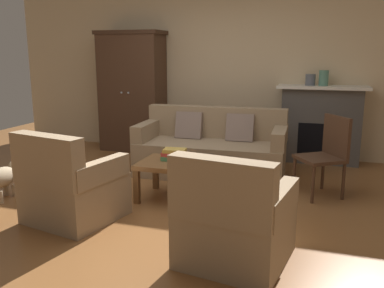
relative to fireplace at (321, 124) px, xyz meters
name	(u,v)px	position (x,y,z in m)	size (l,w,h in m)	color
ground_plane	(163,203)	(-1.55, -2.30, -0.57)	(9.60, 9.60, 0.00)	brown
back_wall	(222,64)	(-1.55, 0.25, 0.83)	(7.20, 0.10, 2.80)	beige
fireplace	(321,124)	(0.00, 0.00, 0.00)	(1.26, 0.48, 1.12)	#4C4947
armoire	(133,91)	(-2.95, -0.08, 0.39)	(1.06, 0.57, 1.92)	#472D1E
couch	(212,150)	(-1.35, -1.06, -0.25)	(1.95, 0.92, 0.86)	#937A5B
coffee_table	(190,168)	(-1.30, -2.12, -0.20)	(1.10, 0.60, 0.42)	brown
fruit_bowl	(194,160)	(-1.25, -2.12, -0.11)	(0.29, 0.29, 0.08)	beige
book_stack	(174,154)	(-1.51, -2.05, -0.09)	(0.27, 0.20, 0.13)	#427A4C
mantel_vase_slate	(310,80)	(-0.18, -0.02, 0.63)	(0.14, 0.14, 0.16)	#565B66
mantel_vase_jade	(324,78)	(0.00, -0.02, 0.66)	(0.13, 0.13, 0.21)	slate
armchair_near_left	(71,189)	(-2.21, -2.98, -0.25)	(0.91, 0.91, 0.88)	#997F60
armchair_near_right	(234,223)	(-0.56, -3.31, -0.25)	(0.88, 0.88, 0.88)	#997F60
side_chair_wooden	(327,151)	(0.09, -1.49, -0.06)	(0.61, 0.61, 0.90)	#472D1E
dog	(4,177)	(-3.26, -2.69, -0.32)	(0.23, 0.57, 0.39)	tan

